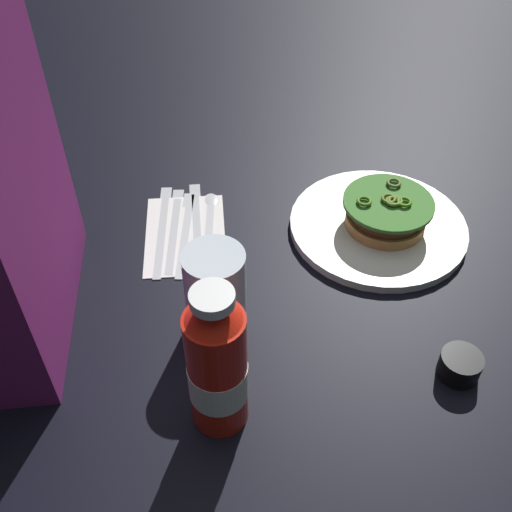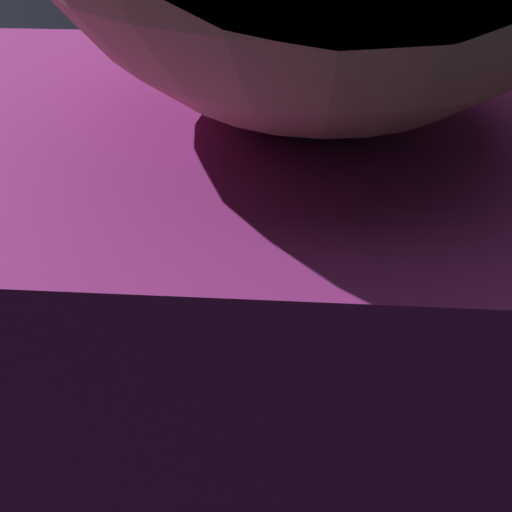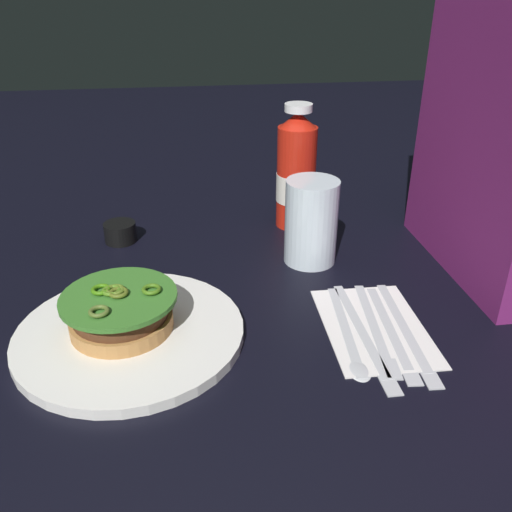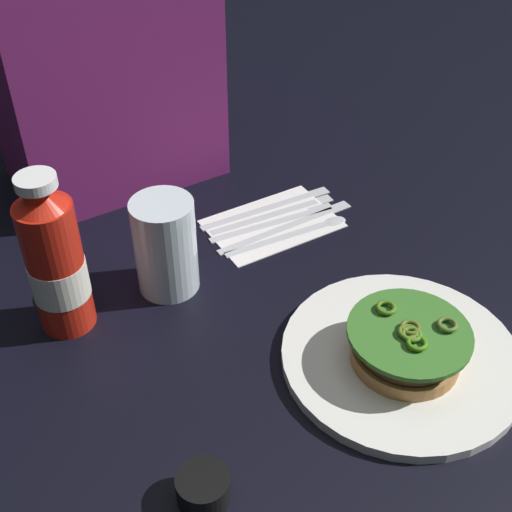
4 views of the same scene
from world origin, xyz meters
TOP-DOWN VIEW (x-y plane):
  - ground_plane at (0.00, 0.00)m, footprint 3.00×3.00m
  - dinner_plate at (0.12, -0.03)m, footprint 0.27×0.27m
  - burger_sandwich at (0.11, -0.04)m, footprint 0.14×0.14m
  - ketchup_bottle at (-0.18, 0.23)m, footprint 0.07×0.07m
  - water_glass at (-0.05, 0.23)m, footprint 0.08×0.08m
  - condiment_cup at (-0.16, -0.06)m, footprint 0.05×0.05m
  - napkin at (0.13, 0.27)m, footprint 0.19×0.13m
  - spoon_utensil at (0.16, 0.23)m, footprint 0.19×0.03m
  - table_knife at (0.16, 0.25)m, footprint 0.22×0.02m
  - fork_utensil at (0.15, 0.27)m, footprint 0.20×0.04m
  - butter_knife at (0.16, 0.29)m, footprint 0.20×0.03m
  - steak_knife at (0.16, 0.30)m, footprint 0.22×0.03m

SIDE VIEW (x-z plane):
  - ground_plane at x=0.00m, z-range 0.00..0.00m
  - napkin at x=0.13m, z-range 0.00..0.00m
  - spoon_utensil at x=0.16m, z-range 0.00..0.01m
  - table_knife at x=0.16m, z-range 0.00..0.01m
  - fork_utensil at x=0.15m, z-range 0.00..0.01m
  - butter_knife at x=0.16m, z-range 0.00..0.01m
  - steak_knife at x=0.16m, z-range 0.00..0.01m
  - dinner_plate at x=0.12m, z-range 0.00..0.01m
  - condiment_cup at x=-0.16m, z-range 0.00..0.03m
  - burger_sandwich at x=0.11m, z-range 0.01..0.06m
  - water_glass at x=-0.05m, z-range 0.00..0.13m
  - ketchup_bottle at x=-0.18m, z-range -0.01..0.20m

